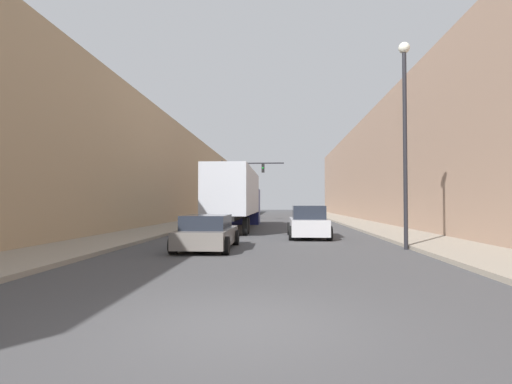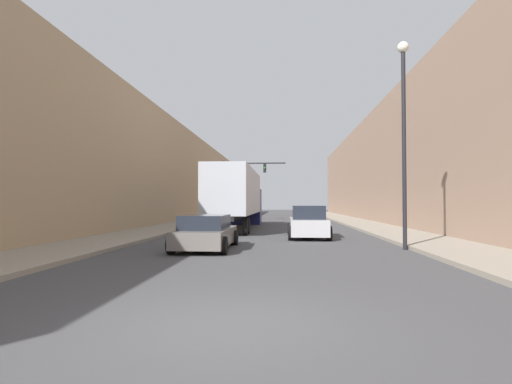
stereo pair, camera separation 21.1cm
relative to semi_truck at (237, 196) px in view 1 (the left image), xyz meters
The scene contains 10 objects.
ground_plane 22.46m from the semi_truck, 83.61° to the right, with size 200.00×200.00×0.00m, color #424244.
sidewalk_right 12.70m from the semi_truck, 38.56° to the left, with size 3.31×80.00×0.15m.
sidewalk_left 9.42m from the semi_truck, 121.64° to the left, with size 3.31×80.00×0.15m.
building_right 16.65m from the semi_truck, 28.37° to the left, with size 6.00×80.00×10.38m.
building_left 12.48m from the semi_truck, 140.51° to the left, with size 6.00×80.00×9.34m.
semi_truck is the anchor object (origin of this frame).
sedan_car 12.71m from the semi_truck, 88.94° to the right, with size 2.12×4.48×1.34m.
suv_car 8.46m from the semi_truck, 57.06° to the right, with size 2.08×4.85×1.67m.
traffic_signal_gantry 13.20m from the semi_truck, 96.34° to the left, with size 6.52×0.35×6.22m.
street_lamp 14.85m from the semi_truck, 56.88° to the right, with size 0.44×0.44×8.15m.
Camera 1 is at (0.61, -5.90, 1.81)m, focal length 28.00 mm.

